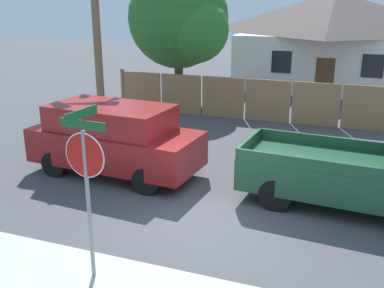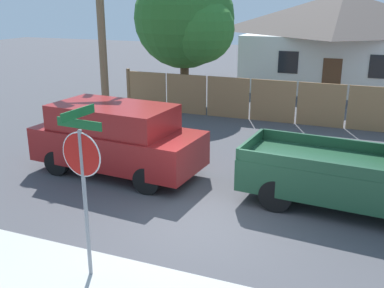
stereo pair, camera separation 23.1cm
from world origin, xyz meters
name	(u,v)px [view 1 (the left image)]	position (x,y,z in m)	size (l,w,h in m)	color
ground_plane	(208,221)	(0.00, 0.00, 0.00)	(80.00, 80.00, 0.00)	#47474C
wooden_fence	(291,102)	(0.44, 9.09, 0.85)	(15.12, 0.12, 1.79)	#997047
house	(333,38)	(1.26, 18.11, 2.67)	(10.37, 7.86, 5.14)	white
oak_tree	(182,20)	(-4.78, 10.59, 3.84)	(4.70, 4.48, 6.18)	brown
red_suv	(115,138)	(-3.36, 1.85, 1.05)	(4.88, 2.34, 1.97)	maroon
orange_pickup	(365,175)	(3.19, 1.83, 0.86)	(5.35, 2.38, 1.74)	#1E472D
stop_sign	(86,168)	(-1.26, -2.67, 2.07)	(0.89, 0.80, 3.06)	gray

